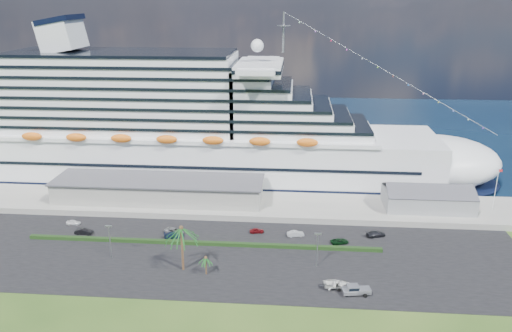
# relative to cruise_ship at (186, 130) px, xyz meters

# --- Properties ---
(ground) EXTENTS (420.00, 420.00, 0.00)m
(ground) POSITION_rel_cruise_ship_xyz_m (21.53, -64.00, -16.69)
(ground) COLOR #274617
(ground) RESTS_ON ground
(asphalt_lot) EXTENTS (140.00, 38.00, 0.12)m
(asphalt_lot) POSITION_rel_cruise_ship_xyz_m (21.53, -53.00, -16.63)
(asphalt_lot) COLOR black
(asphalt_lot) RESTS_ON ground
(wharf) EXTENTS (240.00, 20.00, 1.80)m
(wharf) POSITION_rel_cruise_ship_xyz_m (21.53, -24.00, -15.79)
(wharf) COLOR gray
(wharf) RESTS_ON ground
(water) EXTENTS (420.00, 160.00, 0.02)m
(water) POSITION_rel_cruise_ship_xyz_m (21.53, 66.00, -16.68)
(water) COLOR black
(water) RESTS_ON ground
(cruise_ship) EXTENTS (191.00, 38.00, 54.00)m
(cruise_ship) POSITION_rel_cruise_ship_xyz_m (0.00, 0.00, 0.00)
(cruise_ship) COLOR silver
(cruise_ship) RESTS_ON ground
(terminal_building) EXTENTS (61.00, 15.00, 6.30)m
(terminal_building) POSITION_rel_cruise_ship_xyz_m (-3.47, -24.00, -11.68)
(terminal_building) COLOR gray
(terminal_building) RESTS_ON wharf
(port_shed) EXTENTS (24.00, 12.31, 7.37)m
(port_shed) POSITION_rel_cruise_ship_xyz_m (73.53, -24.00, -12.30)
(port_shed) COLOR gray
(port_shed) RESTS_ON wharf
(flagpole) EXTENTS (1.08, 0.16, 12.00)m
(flagpole) POSITION_rel_cruise_ship_xyz_m (91.57, -24.00, -8.43)
(flagpole) COLOR silver
(flagpole) RESTS_ON wharf
(hedge) EXTENTS (88.00, 1.10, 0.90)m
(hedge) POSITION_rel_cruise_ship_xyz_m (13.53, -48.00, -16.12)
(hedge) COLOR black
(hedge) RESTS_ON asphalt_lot
(lamp_post_left) EXTENTS (1.60, 0.35, 8.27)m
(lamp_post_left) POSITION_rel_cruise_ship_xyz_m (-6.47, -56.00, -11.35)
(lamp_post_left) COLOR gray
(lamp_post_left) RESTS_ON asphalt_lot
(lamp_post_right) EXTENTS (1.60, 0.35, 8.27)m
(lamp_post_right) POSITION_rel_cruise_ship_xyz_m (41.53, -56.00, -11.35)
(lamp_post_right) COLOR gray
(lamp_post_right) RESTS_ON asphalt_lot
(palm_tall) EXTENTS (8.82, 8.82, 11.13)m
(palm_tall) POSITION_rel_cruise_ship_xyz_m (11.53, -60.00, -7.49)
(palm_tall) COLOR #47301E
(palm_tall) RESTS_ON ground
(palm_short) EXTENTS (3.53, 3.53, 4.56)m
(palm_short) POSITION_rel_cruise_ship_xyz_m (17.03, -61.50, -13.03)
(palm_short) COLOR #47301E
(palm_short) RESTS_ON ground
(parked_car_0) EXTENTS (3.75, 1.55, 1.27)m
(parked_car_0) POSITION_rel_cruise_ship_xyz_m (-23.07, -39.34, -15.94)
(parked_car_0) COLOR white
(parked_car_0) RESTS_ON asphalt_lot
(parked_car_1) EXTENTS (4.62, 1.63, 1.52)m
(parked_car_1) POSITION_rel_cruise_ship_xyz_m (-17.84, -44.75, -15.81)
(parked_car_1) COLOR black
(parked_car_1) RESTS_ON asphalt_lot
(parked_car_2) EXTENTS (5.76, 4.21, 1.46)m
(parked_car_2) POSITION_rel_cruise_ship_xyz_m (5.29, -42.64, -15.85)
(parked_car_2) COLOR gray
(parked_car_2) RESTS_ON asphalt_lot
(parked_car_3) EXTENTS (5.43, 3.47, 1.46)m
(parked_car_3) POSITION_rel_cruise_ship_xyz_m (5.84, -44.74, -15.84)
(parked_car_3) COLOR #121E40
(parked_car_3) RESTS_ON asphalt_lot
(parked_car_4) EXTENTS (3.91, 2.20, 1.25)m
(parked_car_4) POSITION_rel_cruise_ship_xyz_m (26.59, -40.33, -15.95)
(parked_car_4) COLOR maroon
(parked_car_4) RESTS_ON asphalt_lot
(parked_car_5) EXTENTS (4.55, 2.44, 1.42)m
(parked_car_5) POSITION_rel_cruise_ship_xyz_m (36.66, -41.51, -15.86)
(parked_car_5) COLOR silver
(parked_car_5) RESTS_ON asphalt_lot
(parked_car_6) EXTENTS (4.90, 3.38, 1.24)m
(parked_car_6) POSITION_rel_cruise_ship_xyz_m (47.60, -44.59, -15.95)
(parked_car_6) COLOR black
(parked_car_6) RESTS_ON asphalt_lot
(parked_car_7) EXTENTS (5.47, 3.60, 1.47)m
(parked_car_7) POSITION_rel_cruise_ship_xyz_m (57.13, -39.98, -15.84)
(parked_car_7) COLOR black
(parked_car_7) RESTS_ON asphalt_lot
(pickup_truck) EXTENTS (6.13, 3.04, 2.06)m
(pickup_truck) POSITION_rel_cruise_ship_xyz_m (49.17, -66.93, -15.44)
(pickup_truck) COLOR black
(pickup_truck) RESTS_ON asphalt_lot
(boat_trailer) EXTENTS (6.40, 4.27, 1.82)m
(boat_trailer) POSITION_rel_cruise_ship_xyz_m (45.33, -65.14, -15.37)
(boat_trailer) COLOR gray
(boat_trailer) RESTS_ON asphalt_lot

